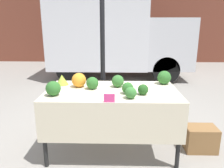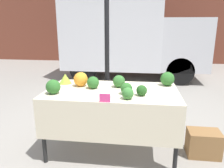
{
  "view_description": "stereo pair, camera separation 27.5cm",
  "coord_description": "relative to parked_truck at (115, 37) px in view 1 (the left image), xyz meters",
  "views": [
    {
      "loc": [
        0.07,
        -2.65,
        1.64
      ],
      "look_at": [
        0.0,
        0.0,
        0.92
      ],
      "focal_mm": 35.0,
      "sensor_mm": 36.0,
      "label": 1
    },
    {
      "loc": [
        0.34,
        -2.63,
        1.64
      ],
      "look_at": [
        0.0,
        0.0,
        0.92
      ],
      "focal_mm": 35.0,
      "sensor_mm": 36.0,
      "label": 2
    }
  ],
  "objects": [
    {
      "name": "broccoli_head_1",
      "position": [
        0.24,
        -4.59,
        -0.37
      ],
      "size": [
        0.13,
        0.13,
        0.13
      ],
      "color": "#387533",
      "rests_on": "market_table"
    },
    {
      "name": "broccoli_head_4",
      "position": [
        -0.23,
        -4.23,
        -0.36
      ],
      "size": [
        0.16,
        0.16,
        0.16
      ],
      "color": "#2D6628",
      "rests_on": "market_table"
    },
    {
      "name": "broccoli_head_3",
      "position": [
        0.74,
        -3.96,
        -0.34
      ],
      "size": [
        0.19,
        0.19,
        0.19
      ],
      "color": "#2D6628",
      "rests_on": "market_table"
    },
    {
      "name": "broccoli_head_0",
      "position": [
        -0.66,
        -4.51,
        -0.35
      ],
      "size": [
        0.17,
        0.17,
        0.17
      ],
      "color": "#2D6628",
      "rests_on": "market_table"
    },
    {
      "name": "price_sign",
      "position": [
        0.0,
        -4.73,
        -0.39
      ],
      "size": [
        0.12,
        0.01,
        0.09
      ],
      "color": "#E53D84",
      "rests_on": "market_table"
    },
    {
      "name": "produce_crate",
      "position": [
        1.21,
        -4.27,
        -1.1
      ],
      "size": [
        0.4,
        0.28,
        0.33
      ],
      "color": "olive",
      "rests_on": "ground_plane"
    },
    {
      "name": "tent_pole",
      "position": [
        -0.13,
        -3.65,
        0.01
      ],
      "size": [
        0.07,
        0.07,
        2.57
      ],
      "color": "black",
      "rests_on": "ground_plane"
    },
    {
      "name": "parked_truck",
      "position": [
        0.0,
        0.0,
        0.0
      ],
      "size": [
        4.21,
        1.91,
        2.4
      ],
      "color": "silver",
      "rests_on": "ground_plane"
    },
    {
      "name": "broccoli_head_5",
      "position": [
        0.39,
        -4.45,
        -0.37
      ],
      "size": [
        0.13,
        0.13,
        0.13
      ],
      "color": "#23511E",
      "rests_on": "market_table"
    },
    {
      "name": "orange_cauliflower",
      "position": [
        -0.42,
        -4.14,
        -0.34
      ],
      "size": [
        0.19,
        0.19,
        0.19
      ],
      "color": "orange",
      "rests_on": "market_table"
    },
    {
      "name": "broccoli_head_6",
      "position": [
        0.21,
        -4.42,
        -0.37
      ],
      "size": [
        0.14,
        0.14,
        0.14
      ],
      "color": "#2D6628",
      "rests_on": "market_table"
    },
    {
      "name": "broccoli_head_7",
      "position": [
        -0.46,
        -3.94,
        -0.36
      ],
      "size": [
        0.14,
        0.14,
        0.14
      ],
      "color": "#336B2D",
      "rests_on": "market_table"
    },
    {
      "name": "ground_plane",
      "position": [
        0.02,
        -4.27,
        -1.27
      ],
      "size": [
        40.0,
        40.0,
        0.0
      ],
      "primitive_type": "plane",
      "color": "gray"
    },
    {
      "name": "broccoli_head_2",
      "position": [
        0.1,
        -4.13,
        -0.36
      ],
      "size": [
        0.16,
        0.16,
        0.16
      ],
      "color": "#336B2D",
      "rests_on": "market_table"
    },
    {
      "name": "market_table",
      "position": [
        0.02,
        -4.34,
        -0.54
      ],
      "size": [
        1.67,
        0.93,
        0.84
      ],
      "color": "beige",
      "rests_on": "ground_plane"
    },
    {
      "name": "romanesco_head",
      "position": [
        -0.67,
        -4.04,
        -0.37
      ],
      "size": [
        0.17,
        0.17,
        0.14
      ],
      "color": "#93B238",
      "rests_on": "market_table"
    }
  ]
}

